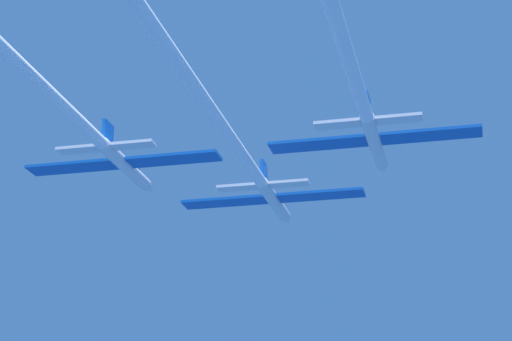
% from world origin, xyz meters
% --- Properties ---
extents(jet_lead, '(17.10, 65.77, 2.83)m').
position_xyz_m(jet_lead, '(0.34, -20.39, -0.45)').
color(jet_lead, silver).
extents(jet_left_wing, '(17.10, 66.01, 2.83)m').
position_xyz_m(jet_left_wing, '(-10.49, -30.97, 0.21)').
color(jet_left_wing, silver).
extents(jet_right_wing, '(17.10, 64.31, 2.83)m').
position_xyz_m(jet_right_wing, '(11.00, -30.27, 0.41)').
color(jet_right_wing, silver).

